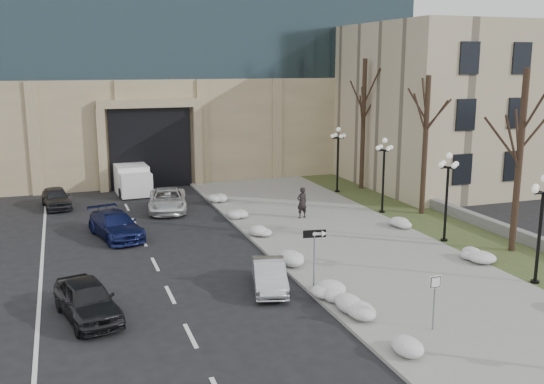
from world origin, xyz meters
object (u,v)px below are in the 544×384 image
Objects in this scene: lamppost_d at (338,151)px; box_truck at (130,178)px; one_way_sign at (318,241)px; car_e at (56,198)px; car_c at (116,225)px; car_a at (87,300)px; lamppost_a at (541,215)px; car_b at (269,275)px; car_d at (168,200)px; lamppost_c at (384,165)px; pedestrian at (302,203)px; keep_sign at (435,291)px; lamppost_b at (447,185)px.

box_truck is at bearing 157.57° from lamppost_d.
lamppost_d is (9.02, 17.19, 0.89)m from one_way_sign.
car_e is 0.83× the size of lamppost_d.
car_c is 1.81× the size of one_way_sign.
car_a is 0.90× the size of lamppost_a.
box_truck is at bearing 29.81° from car_e.
car_d is (-1.64, 15.02, 0.08)m from car_b.
pedestrian is at bearing 176.23° from lamppost_c.
box_truck is 28.73m from keep_sign.
car_e is 21.03m from lamppost_c.
car_c is at bearing 66.20° from car_a.
lamppost_b is at bearing -90.00° from lamppost_c.
car_b is at bearing 161.96° from one_way_sign.
car_a is 7.27m from car_b.
car_d is 1.26× the size of car_e.
lamppost_a is 13.00m from lamppost_c.
car_d is at bearing -174.26° from lamppost_d.
car_a is 18.60m from lamppost_b.
one_way_sign is at bearing -117.69° from lamppost_d.
pedestrian is 0.39× the size of lamppost_c.
keep_sign is at bearing -78.06° from box_truck.
box_truck is (5.14, 3.82, 0.31)m from car_e.
box_truck is at bearing 118.93° from lamppost_a.
car_c is 1.22× the size of car_e.
one_way_sign is (3.41, -15.94, 1.49)m from car_d.
box_truck is 1.35× the size of lamppost_b.
keep_sign is at bearing -159.36° from lamppost_a.
keep_sign reaches higher than car_a.
car_d reaches higher than car_b.
lamppost_c is at bearing 59.07° from one_way_sign.
pedestrian is 8.33m from lamppost_d.
car_b is 11.25m from car_c.
pedestrian is (10.85, 0.19, 0.36)m from car_c.
lamppost_a is at bearing 100.26° from pedestrian.
lamppost_d reaches higher than car_c.
box_truck reaches higher than car_e.
lamppost_d reaches higher than pedestrian.
pedestrian is 8.86m from lamppost_b.
lamppost_c is at bearing 65.98° from keep_sign.
pedestrian is at bearing 84.01° from keep_sign.
car_b is 0.95× the size of car_e.
one_way_sign reaches higher than car_b.
car_c is 18.28m from keep_sign.
car_d is 1.88× the size of one_way_sign.
car_d is at bearing -32.39° from car_e.
car_c is 16.27m from lamppost_c.
car_b is at bearing -9.00° from car_a.
lamppost_c reaches higher than box_truck.
keep_sign is at bearing -73.14° from car_c.
lamppost_c reaches higher than keep_sign.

